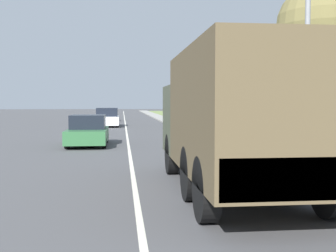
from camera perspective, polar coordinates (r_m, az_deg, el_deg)
name	(u,v)px	position (r m, az deg, el deg)	size (l,w,h in m)	color
ground_plane	(125,124)	(38.60, -5.80, 0.26)	(180.00, 180.00, 0.00)	#4C4C4F
lane_centre_stripe	(125,124)	(38.60, -5.80, 0.26)	(0.12, 120.00, 0.00)	silver
sidewalk_right	(174,123)	(38.89, 0.84, 0.38)	(1.80, 120.00, 0.12)	#9E9B93
grass_strip_right	(221,123)	(39.68, 7.16, 0.34)	(7.00, 120.00, 0.02)	olive
military_truck	(236,117)	(9.13, 9.18, 1.24)	(2.43, 7.14, 3.00)	#474C38
car_nearest_ahead	(88,132)	(19.63, -10.79, -0.74)	(1.75, 4.08, 1.40)	#336B3D
car_second_ahead	(107,118)	(34.87, -8.24, 1.06)	(1.94, 4.41, 1.53)	silver
car_third_ahead	(106,115)	(45.15, -8.36, 1.47)	(1.74, 4.67, 1.39)	black
lamp_post	(300,19)	(12.29, 17.48, 13.71)	(1.69, 0.24, 6.90)	gray
tree_mid_right	(323,27)	(18.87, 20.26, 12.46)	(3.79, 3.79, 6.96)	brown
tree_far_right	(213,70)	(34.38, 6.07, 7.52)	(3.09, 3.09, 6.12)	#4C3D2D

